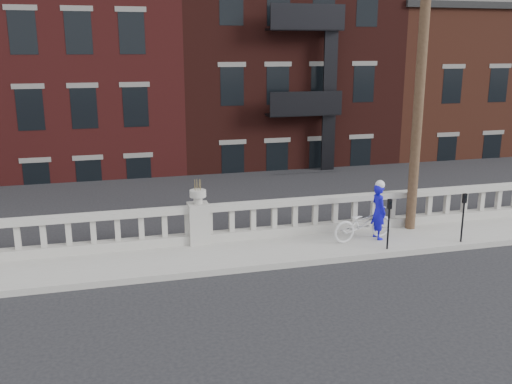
{
  "coord_description": "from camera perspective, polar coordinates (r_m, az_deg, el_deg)",
  "views": [
    {
      "loc": [
        -2.33,
        -10.63,
        5.33
      ],
      "look_at": [
        1.4,
        3.2,
        1.66
      ],
      "focal_mm": 40.0,
      "sensor_mm": 36.0,
      "label": 1
    }
  ],
  "objects": [
    {
      "name": "utility_pole",
      "position": [
        16.59,
        16.3,
        13.49
      ],
      "size": [
        1.6,
        0.28,
        10.0
      ],
      "color": "#422D1E",
      "rests_on": "sidewalk"
    },
    {
      "name": "bicycle",
      "position": [
        15.91,
        10.64,
        -3.05
      ],
      "size": [
        1.93,
        0.96,
        0.97
      ],
      "primitive_type": "imported",
      "rotation": [
        0.0,
        0.0,
        1.75
      ],
      "color": "silver",
      "rests_on": "sidewalk"
    },
    {
      "name": "balustrade",
      "position": [
        15.49,
        -5.76,
        -3.33
      ],
      "size": [
        28.0,
        0.34,
        1.03
      ],
      "color": "#9B9890",
      "rests_on": "sidewalk"
    },
    {
      "name": "cyclist",
      "position": [
        16.03,
        12.16,
        -1.91
      ],
      "size": [
        0.4,
        0.58,
        1.55
      ],
      "primitive_type": "imported",
      "rotation": [
        0.0,
        0.0,
        1.62
      ],
      "color": "#110CC0",
      "rests_on": "sidewalk"
    },
    {
      "name": "sidewalk",
      "position": [
        14.79,
        -5.09,
        -6.5
      ],
      "size": [
        32.0,
        2.2,
        0.15
      ],
      "primitive_type": "cube",
      "color": "#9B9890",
      "rests_on": "ground"
    },
    {
      "name": "ground",
      "position": [
        12.12,
        -2.52,
        -11.75
      ],
      "size": [
        120.0,
        120.0,
        0.0
      ],
      "primitive_type": "plane",
      "color": "black",
      "rests_on": "ground"
    },
    {
      "name": "parking_meter_c",
      "position": [
        16.36,
        20.03,
        -1.89
      ],
      "size": [
        0.1,
        0.09,
        1.36
      ],
      "color": "black",
      "rests_on": "sidewalk"
    },
    {
      "name": "lower_level",
      "position": [
        33.9,
        -10.31,
        9.57
      ],
      "size": [
        80.0,
        44.0,
        20.8
      ],
      "color": "#605E59",
      "rests_on": "ground"
    },
    {
      "name": "parking_meter_b",
      "position": [
        15.21,
        13.15,
        -2.57
      ],
      "size": [
        0.1,
        0.09,
        1.36
      ],
      "color": "black",
      "rests_on": "sidewalk"
    },
    {
      "name": "planter_pedestal",
      "position": [
        15.43,
        -5.77,
        -2.66
      ],
      "size": [
        0.55,
        0.55,
        1.76
      ],
      "color": "#9B9890",
      "rests_on": "sidewalk"
    }
  ]
}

